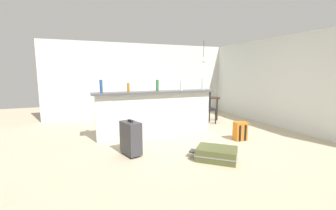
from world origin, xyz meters
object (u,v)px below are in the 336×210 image
at_px(bottle_clear, 203,84).
at_px(backpack_orange, 240,131).
at_px(dining_chair_near_partition, 207,106).
at_px(bottle_blue, 101,86).
at_px(bottle_green, 157,85).
at_px(dining_table, 198,100).
at_px(pendant_lamp, 204,59).
at_px(bottle_white, 181,86).
at_px(suitcase_flat_olive, 216,154).
at_px(suitcase_upright_charcoal, 131,138).
at_px(bottle_amber, 128,88).

height_order(bottle_clear, backpack_orange, bottle_clear).
xyz_separation_m(dining_chair_near_partition, backpack_orange, (-0.21, -1.81, -0.31)).
distance_m(bottle_blue, dining_chair_near_partition, 3.26).
relative_size(bottle_green, dining_table, 0.24).
relative_size(bottle_green, pendant_lamp, 0.39).
bearing_deg(dining_table, bottle_blue, -158.98).
xyz_separation_m(bottle_white, dining_table, (1.23, 1.35, -0.56)).
height_order(bottle_blue, bottle_white, bottle_blue).
height_order(bottle_clear, pendant_lamp, pendant_lamp).
xyz_separation_m(bottle_blue, bottle_clear, (2.52, -0.08, 0.00)).
bearing_deg(suitcase_flat_olive, bottle_white, 85.82).
distance_m(bottle_green, bottle_white, 0.61).
height_order(dining_chair_near_partition, pendant_lamp, pendant_lamp).
height_order(bottle_blue, suitcase_upright_charcoal, bottle_blue).
relative_size(bottle_amber, bottle_clear, 0.73).
distance_m(bottle_green, dining_chair_near_partition, 2.13).
height_order(bottle_white, suitcase_flat_olive, bottle_white).
bearing_deg(pendant_lamp, bottle_clear, -120.23).
height_order(bottle_green, backpack_orange, bottle_green).
relative_size(bottle_amber, dining_table, 0.19).
bearing_deg(pendant_lamp, backpack_orange, -97.88).
bearing_deg(bottle_blue, dining_chair_near_partition, 12.23).
bearing_deg(bottle_white, dining_chair_near_partition, 33.78).
height_order(bottle_white, pendant_lamp, pendant_lamp).
distance_m(bottle_white, bottle_clear, 0.65).
bearing_deg(bottle_green, bottle_amber, -179.97).
bearing_deg(pendant_lamp, suitcase_upright_charcoal, -141.33).
distance_m(bottle_clear, dining_table, 1.51).
bearing_deg(dining_chair_near_partition, pendant_lamp, 77.25).
distance_m(pendant_lamp, suitcase_upright_charcoal, 3.94).
distance_m(dining_table, backpack_orange, 2.38).
bearing_deg(bottle_blue, suitcase_flat_olive, -48.00).
bearing_deg(bottle_amber, suitcase_upright_charcoal, -100.13).
bearing_deg(bottle_clear, bottle_blue, 178.29).
bearing_deg(bottle_green, suitcase_flat_olive, -75.04).
distance_m(pendant_lamp, backpack_orange, 2.84).
xyz_separation_m(bottle_amber, bottle_green, (0.68, 0.00, 0.03)).
bearing_deg(bottle_clear, pendant_lamp, 59.77).
bearing_deg(dining_chair_near_partition, bottle_green, -156.39).
xyz_separation_m(bottle_blue, dining_table, (3.10, 1.19, -0.58)).
distance_m(dining_chair_near_partition, pendant_lamp, 1.48).
xyz_separation_m(bottle_clear, suitcase_flat_olive, (-0.78, -1.86, -1.12)).
relative_size(dining_chair_near_partition, pendant_lamp, 1.37).
xyz_separation_m(dining_chair_near_partition, pendant_lamp, (0.10, 0.42, 1.42)).
distance_m(bottle_white, suitcase_upright_charcoal, 1.99).
distance_m(bottle_amber, suitcase_flat_olive, 2.40).
bearing_deg(bottle_blue, suitcase_upright_charcoal, -71.12).
distance_m(bottle_green, bottle_clear, 1.26).
bearing_deg(suitcase_flat_olive, bottle_blue, 132.00).
xyz_separation_m(dining_table, backpack_orange, (-0.21, -2.33, -0.44)).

